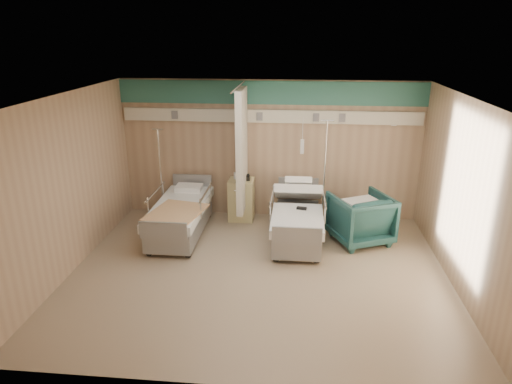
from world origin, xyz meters
TOP-DOWN VIEW (x-y plane):
  - ground at (0.00, 0.00)m, footprint 6.00×5.00m
  - room_walls at (-0.03, 0.25)m, footprint 6.04×5.04m
  - bed_right at (0.60, 1.30)m, footprint 1.00×2.16m
  - bed_left at (-1.60, 1.30)m, footprint 1.00×2.16m
  - bedside_cabinet at (-0.55, 2.20)m, footprint 0.50×0.48m
  - visitor_armchair at (1.74, 1.36)m, footprint 1.29×1.31m
  - waffle_blanket at (1.77, 1.33)m, footprint 0.78×0.75m
  - iv_stand_right at (1.10, 2.10)m, footprint 0.38×0.38m
  - iv_stand_left at (-2.20, 2.18)m, footprint 0.33×0.33m
  - call_remote at (0.67, 1.26)m, footprint 0.19×0.11m
  - tan_blanket at (-1.54, 0.84)m, footprint 1.04×1.21m
  - toiletry_bag at (-0.48, 2.18)m, footprint 0.23×0.17m
  - white_cup at (-0.66, 2.25)m, footprint 0.12×0.12m

SIDE VIEW (x-z plane):
  - ground at x=0.00m, z-range 0.00..0.00m
  - bed_right at x=0.60m, z-range 0.00..0.63m
  - bed_left at x=-1.60m, z-range 0.00..0.63m
  - iv_stand_left at x=-2.20m, z-range -0.55..1.31m
  - bedside_cabinet at x=-0.55m, z-range 0.00..0.85m
  - iv_stand_right at x=1.10m, z-range -0.62..1.49m
  - visitor_armchair at x=1.74m, z-range 0.00..0.91m
  - tan_blanket at x=-1.54m, z-range 0.63..0.67m
  - call_remote at x=0.67m, z-range 0.63..0.67m
  - toiletry_bag at x=-0.48m, z-range 0.85..0.96m
  - white_cup at x=-0.66m, z-range 0.85..0.98m
  - waffle_blanket at x=1.77m, z-range 0.91..0.98m
  - room_walls at x=-0.03m, z-range 0.45..3.27m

